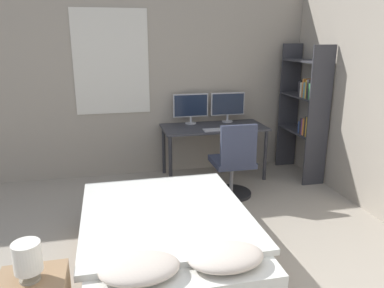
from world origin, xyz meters
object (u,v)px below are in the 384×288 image
object	(u,v)px
keyboard	(219,130)
bookshelf	(307,106)
office_chair	(233,166)
bed	(168,241)
computer_mouse	(239,128)
monitor_right	(228,105)
bedside_lamp	(27,258)
monitor_left	(191,107)
desk	(214,132)

from	to	relation	value
keyboard	bookshelf	world-z (taller)	bookshelf
office_chair	bed	bearing A→B (deg)	-129.07
computer_mouse	office_chair	size ratio (longest dim) A/B	0.07
keyboard	office_chair	xyz separation A→B (m)	(0.05, -0.52, -0.36)
monitor_right	bed	bearing A→B (deg)	-119.28
bed	bedside_lamp	xyz separation A→B (m)	(-0.98, -0.73, 0.43)
bedside_lamp	office_chair	bearing A→B (deg)	44.92
computer_mouse	bookshelf	distance (m)	1.00
keyboard	bookshelf	distance (m)	1.30
monitor_right	monitor_left	bearing A→B (deg)	180.00
computer_mouse	office_chair	xyz separation A→B (m)	(-0.25, -0.52, -0.36)
monitor_left	keyboard	distance (m)	0.60
bed	bookshelf	bearing A→B (deg)	37.84
desk	office_chair	xyz separation A→B (m)	(0.05, -0.76, -0.26)
bedside_lamp	computer_mouse	bearing A→B (deg)	48.07
monitor_right	keyboard	distance (m)	0.60
monitor_right	bookshelf	world-z (taller)	bookshelf
desk	keyboard	distance (m)	0.26
desk	monitor_right	xyz separation A→B (m)	(0.28, 0.24, 0.34)
desk	monitor_left	bearing A→B (deg)	139.30
desk	bedside_lamp	bearing A→B (deg)	-125.52
monitor_left	bookshelf	xyz separation A→B (m)	(1.54, -0.53, 0.04)
monitor_left	monitor_right	world-z (taller)	same
bedside_lamp	keyboard	size ratio (longest dim) A/B	0.62
desk	computer_mouse	bearing A→B (deg)	-38.51
monitor_right	bookshelf	xyz separation A→B (m)	(0.98, -0.53, 0.04)
bed	computer_mouse	xyz separation A→B (m)	(1.30, 1.81, 0.53)
bed	keyboard	distance (m)	2.13
bedside_lamp	bookshelf	world-z (taller)	bookshelf
keyboard	office_chair	distance (m)	0.63
computer_mouse	keyboard	bearing A→B (deg)	180.00
desk	keyboard	xyz separation A→B (m)	(-0.00, -0.24, 0.10)
desk	monitor_right	bearing A→B (deg)	40.70
monitor_right	bedside_lamp	bearing A→B (deg)	-126.86
monitor_left	monitor_right	size ratio (longest dim) A/B	1.00
keyboard	office_chair	bearing A→B (deg)	-85.03
keyboard	office_chair	world-z (taller)	office_chair
monitor_left	bookshelf	distance (m)	1.63
office_chair	bookshelf	distance (m)	1.45
monitor_left	keyboard	bearing A→B (deg)	-59.66
bed	bookshelf	xyz separation A→B (m)	(2.27, 1.76, 0.81)
monitor_right	bookshelf	distance (m)	1.12
keyboard	monitor_left	bearing A→B (deg)	120.34
monitor_right	bookshelf	bearing A→B (deg)	-28.23
desk	computer_mouse	world-z (taller)	computer_mouse
bed	bookshelf	size ratio (longest dim) A/B	1.04
bed	office_chair	distance (m)	1.67
bedside_lamp	bookshelf	size ratio (longest dim) A/B	0.14
keyboard	bookshelf	xyz separation A→B (m)	(1.26, -0.05, 0.28)
bedside_lamp	keyboard	distance (m)	3.23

